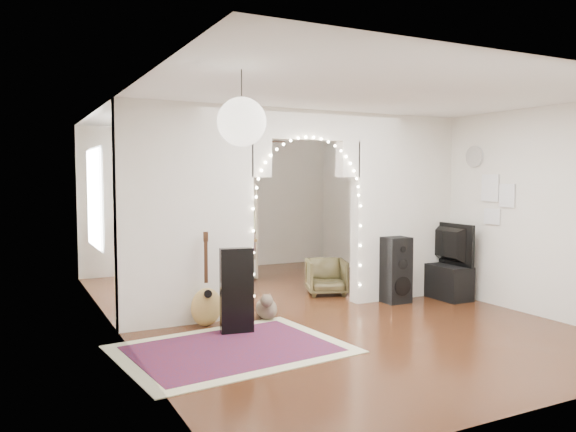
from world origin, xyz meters
name	(u,v)px	position (x,y,z in m)	size (l,w,h in m)	color
floor	(305,309)	(0.00, 0.00, 0.00)	(7.50, 7.50, 0.00)	black
ceiling	(305,110)	(0.00, 0.00, 2.70)	(5.00, 7.50, 0.02)	white
wall_back	(213,200)	(0.00, 3.75, 1.35)	(5.00, 0.02, 2.70)	silver
wall_front	(542,237)	(0.00, -3.75, 1.35)	(5.00, 0.02, 2.70)	silver
wall_left	(115,216)	(-2.50, 0.00, 1.35)	(0.02, 7.50, 2.70)	silver
wall_right	(446,206)	(2.50, 0.00, 1.35)	(0.02, 7.50, 2.70)	silver
divider_wall	(305,205)	(0.00, 0.00, 1.42)	(5.00, 0.20, 2.70)	silver
fairy_lights	(310,196)	(0.00, -0.13, 1.55)	(1.64, 0.04, 1.60)	#FFEABF
window	(95,198)	(-2.47, 1.80, 1.50)	(0.04, 1.20, 1.40)	white
wall_clock	(475,156)	(2.48, -0.60, 2.10)	(0.31, 0.31, 0.03)	white
picture_frames	(495,199)	(2.48, -1.00, 1.50)	(0.02, 0.50, 0.70)	white
paper_lantern	(242,122)	(-1.90, -2.40, 2.25)	(0.40, 0.40, 0.40)	white
ceiling_fan	(247,141)	(0.00, 2.00, 2.40)	(1.10, 1.10, 0.30)	gold
area_rug	(232,349)	(-1.56, -1.26, 0.01)	(2.29, 1.72, 0.02)	maroon
guitar_case	(237,291)	(-1.28, -0.71, 0.50)	(0.38, 0.13, 0.99)	black
acoustic_guitar	(206,291)	(-1.49, -0.25, 0.42)	(0.41, 0.24, 0.97)	tan
tabby_cat	(266,307)	(-0.71, -0.29, 0.16)	(0.38, 0.56, 0.38)	brown
floor_speaker	(396,270)	(1.35, -0.25, 0.47)	(0.37, 0.33, 0.94)	black
media_console	(441,280)	(2.20, -0.25, 0.25)	(0.40, 1.00, 0.50)	black
tv	(442,243)	(2.20, -0.25, 0.81)	(1.07, 0.14, 0.62)	black
bookcase	(208,232)	(-0.52, 2.50, 0.85)	(1.67, 0.42, 1.71)	tan
dining_table	(215,243)	(-0.43, 2.39, 0.68)	(1.21, 0.82, 0.76)	olive
flower_vase	(215,233)	(-0.43, 2.39, 0.85)	(0.18, 0.18, 0.19)	white
dining_chair_left	(208,272)	(-0.62, 2.24, 0.22)	(0.48, 0.49, 0.45)	#484024
dining_chair_right	(326,277)	(0.75, 0.68, 0.27)	(0.58, 0.60, 0.55)	#484024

